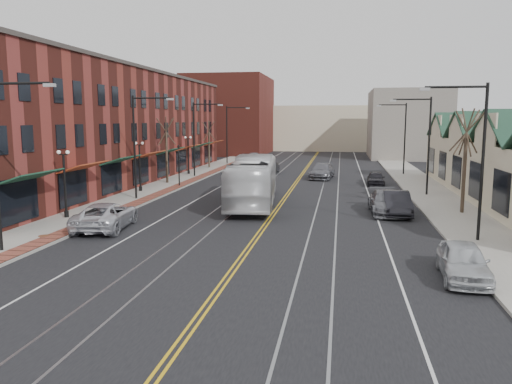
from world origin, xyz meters
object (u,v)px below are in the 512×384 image
(parked_car_a, at_px, (463,261))
(parked_car_b, at_px, (396,203))
(parked_car_d, at_px, (376,178))
(parked_suv, at_px, (106,216))
(transit_bus, at_px, (253,181))
(parked_car_c, at_px, (386,202))

(parked_car_a, distance_m, parked_car_b, 13.59)
(parked_car_d, bearing_deg, parked_suv, -124.76)
(transit_bus, relative_size, parked_car_a, 2.94)
(transit_bus, height_order, parked_car_a, transit_bus)
(parked_car_a, distance_m, parked_car_c, 13.98)
(parked_car_a, xyz_separation_m, parked_car_b, (-1.18, 13.54, 0.05))
(transit_bus, relative_size, parked_suv, 2.29)
(parked_suv, height_order, parked_car_d, parked_suv)
(parked_car_d, bearing_deg, parked_car_a, -85.11)
(parked_car_c, distance_m, parked_car_d, 15.00)
(parked_car_a, relative_size, parked_car_b, 0.91)
(parked_suv, relative_size, parked_car_b, 1.17)
(parked_suv, xyz_separation_m, parked_car_d, (16.80, 22.58, -0.11))
(transit_bus, height_order, parked_suv, transit_bus)
(transit_bus, xyz_separation_m, parked_suv, (-7.01, -9.55, -1.01))
(parked_car_a, bearing_deg, parked_suv, 164.84)
(parked_car_b, height_order, parked_car_d, parked_car_b)
(parked_suv, xyz_separation_m, parked_car_b, (17.13, 7.26, 0.01))
(parked_car_a, height_order, parked_car_d, parked_car_a)
(transit_bus, bearing_deg, parked_suv, 47.77)
(transit_bus, xyz_separation_m, parked_car_a, (11.30, -15.82, -1.05))
(parked_car_b, bearing_deg, parked_car_d, 90.74)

